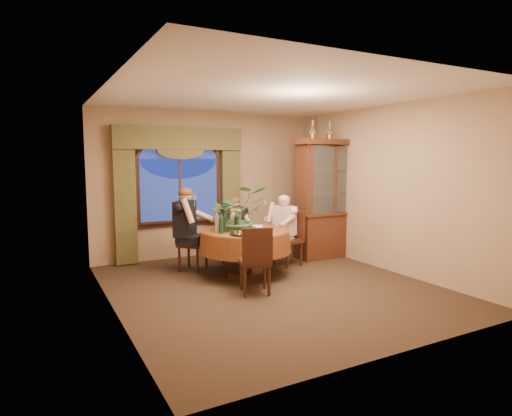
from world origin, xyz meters
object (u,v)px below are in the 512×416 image
person_back (185,230)px  wine_bottle_4 (217,221)px  chair_front_left (255,260)px  stoneware_vase (235,221)px  wine_bottle_3 (232,220)px  dining_table (245,253)px  chair_right (288,239)px  person_scarf (235,229)px  olive_bowl (250,229)px  person_pink (284,230)px  china_cabinet (328,199)px  wine_bottle_0 (237,221)px  wine_bottle_2 (225,220)px  wine_bottle_1 (225,222)px  oil_lamp_left (313,130)px  wine_bottle_5 (221,223)px  oil_lamp_right (346,131)px  chair_back_right (230,236)px  chair_back (193,243)px  centerpiece_plant (236,192)px  oil_lamp_center (330,130)px

person_back → wine_bottle_4: (0.34, -0.58, 0.20)m
chair_front_left → stoneware_vase: 1.11m
wine_bottle_3 → wine_bottle_4: same height
dining_table → chair_right: size_ratio=1.57×
person_scarf → olive_bowl: size_ratio=6.96×
chair_front_left → person_pink: person_pink is taller
china_cabinet → wine_bottle_0: bearing=-167.2°
person_back → person_scarf: size_ratio=1.19×
wine_bottle_3 → wine_bottle_2: bearing=132.8°
wine_bottle_4 → wine_bottle_0: bearing=-23.6°
chair_front_left → wine_bottle_0: size_ratio=2.91×
chair_front_left → wine_bottle_1: size_ratio=2.91×
oil_lamp_left → wine_bottle_5: 2.67m
wine_bottle_4 → wine_bottle_5: same height
wine_bottle_2 → wine_bottle_5: 0.33m
oil_lamp_right → person_back: bearing=176.5°
wine_bottle_1 → wine_bottle_4: 0.15m
dining_table → person_scarf: bearing=74.4°
china_cabinet → chair_back_right: bearing=163.5°
olive_bowl → chair_back_right: bearing=83.0°
chair_back → wine_bottle_2: 0.78m
oil_lamp_right → chair_back: bearing=175.8°
oil_lamp_right → chair_front_left: (-2.73, -1.38, -1.96)m
centerpiece_plant → wine_bottle_2: centerpiece_plant is taller
dining_table → wine_bottle_1: wine_bottle_1 is taller
person_back → wine_bottle_4: size_ratio=4.34×
chair_right → stoneware_vase: 1.18m
chair_front_left → wine_bottle_3: size_ratio=2.91×
person_scarf → chair_front_left: bearing=88.7°
centerpiece_plant → wine_bottle_4: (-0.36, -0.06, -0.44)m
oil_lamp_center → dining_table: bearing=-167.1°
oil_lamp_left → person_back: size_ratio=0.24×
wine_bottle_4 → wine_bottle_1: bearing=-59.6°
china_cabinet → wine_bottle_2: (-2.32, -0.30, -0.22)m
person_scarf → wine_bottle_4: bearing=66.9°
person_pink → wine_bottle_4: person_pink is taller
oil_lamp_right → stoneware_vase: 3.02m
china_cabinet → stoneware_vase: 2.21m
person_pink → wine_bottle_3: person_pink is taller
person_scarf → olive_bowl: person_scarf is taller
oil_lamp_center → wine_bottle_5: bearing=-167.0°
olive_bowl → wine_bottle_3: wine_bottle_3 is taller
person_back → wine_bottle_0: (0.63, -0.70, 0.20)m
china_cabinet → chair_back_right: 2.03m
oil_lamp_right → wine_bottle_2: (-2.72, -0.30, -1.52)m
chair_front_left → person_back: person_back is taller
person_back → centerpiece_plant: size_ratio=1.37×
oil_lamp_center → wine_bottle_0: 2.73m
person_scarf → olive_bowl: bearing=93.8°
oil_lamp_left → chair_right: bearing=-160.1°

